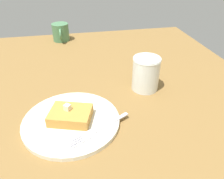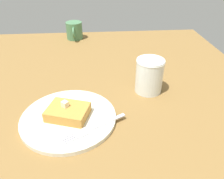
{
  "view_description": "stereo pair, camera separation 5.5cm",
  "coord_description": "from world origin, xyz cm",
  "px_view_note": "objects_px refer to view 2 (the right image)",
  "views": [
    {
      "loc": [
        44.54,
        5.99,
        37.26
      ],
      "look_at": [
        -1.69,
        15.19,
        6.62
      ],
      "focal_mm": 35.0,
      "sensor_mm": 36.0,
      "label": 1
    },
    {
      "loc": [
        45.3,
        11.44,
        37.26
      ],
      "look_at": [
        -1.69,
        15.19,
        6.62
      ],
      "focal_mm": 35.0,
      "sensor_mm": 36.0,
      "label": 2
    }
  ],
  "objects_px": {
    "plate": "(69,118)",
    "coffee_mug": "(74,31)",
    "fork": "(91,129)",
    "syrup_jar": "(149,77)"
  },
  "relations": [
    {
      "from": "plate",
      "to": "coffee_mug",
      "type": "height_order",
      "value": "coffee_mug"
    },
    {
      "from": "fork",
      "to": "syrup_jar",
      "type": "relative_size",
      "value": 1.5
    },
    {
      "from": "plate",
      "to": "fork",
      "type": "relative_size",
      "value": 1.56
    },
    {
      "from": "plate",
      "to": "fork",
      "type": "bearing_deg",
      "value": 47.42
    },
    {
      "from": "plate",
      "to": "syrup_jar",
      "type": "bearing_deg",
      "value": 117.25
    },
    {
      "from": "plate",
      "to": "fork",
      "type": "distance_m",
      "value": 0.08
    },
    {
      "from": "plate",
      "to": "syrup_jar",
      "type": "height_order",
      "value": "syrup_jar"
    },
    {
      "from": "fork",
      "to": "syrup_jar",
      "type": "xyz_separation_m",
      "value": [
        -0.16,
        0.16,
        0.03
      ]
    },
    {
      "from": "plate",
      "to": "fork",
      "type": "height_order",
      "value": "fork"
    },
    {
      "from": "fork",
      "to": "coffee_mug",
      "type": "xyz_separation_m",
      "value": [
        -0.62,
        -0.08,
        0.03
      ]
    }
  ]
}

